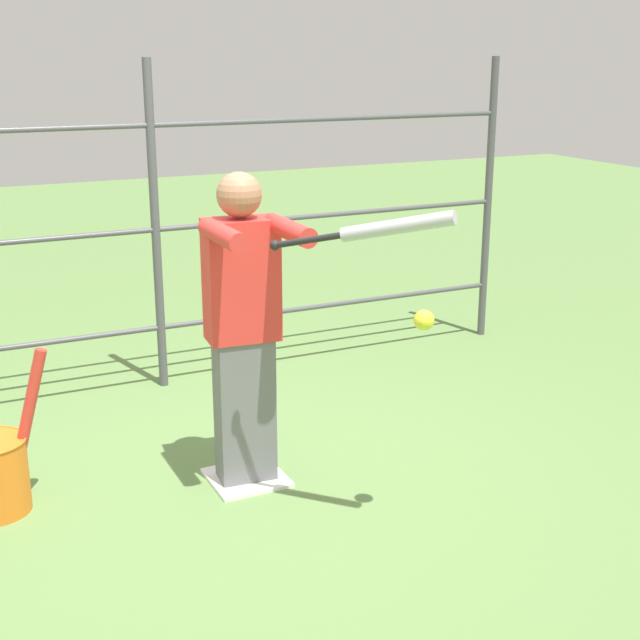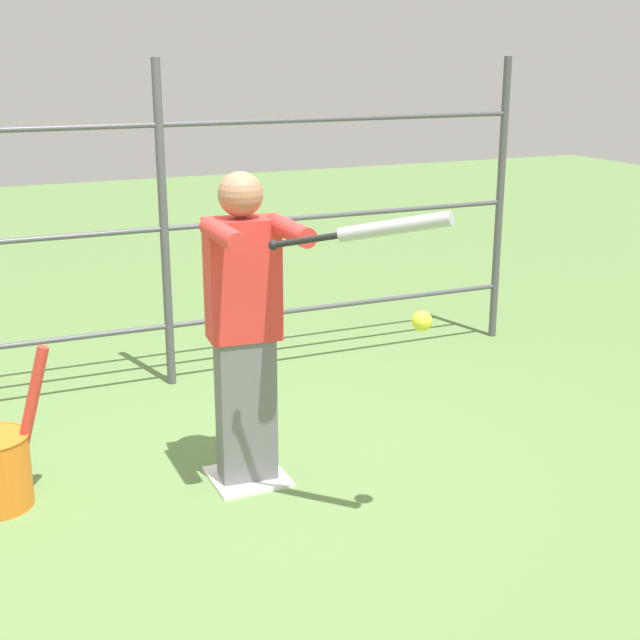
{
  "view_description": "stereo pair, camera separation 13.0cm",
  "coord_description": "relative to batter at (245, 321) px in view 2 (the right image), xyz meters",
  "views": [
    {
      "loc": [
        1.55,
        4.15,
        2.25
      ],
      "look_at": [
        -0.28,
        0.34,
        0.97
      ],
      "focal_mm": 50.0,
      "sensor_mm": 36.0,
      "label": 1
    },
    {
      "loc": [
        1.43,
        4.2,
        2.25
      ],
      "look_at": [
        -0.28,
        0.34,
        0.97
      ],
      "focal_mm": 50.0,
      "sensor_mm": 36.0,
      "label": 2
    }
  ],
  "objects": [
    {
      "name": "softball_in_flight",
      "position": [
        -0.57,
        0.83,
        0.16
      ],
      "size": [
        0.1,
        0.1,
        0.1
      ],
      "color": "yellow"
    },
    {
      "name": "ground_plane",
      "position": [
        0.0,
        -0.02,
        -0.91
      ],
      "size": [
        24.0,
        24.0,
        0.0
      ],
      "primitive_type": "plane",
      "color": "#608447"
    },
    {
      "name": "home_plate",
      "position": [
        0.0,
        -0.02,
        -0.9
      ],
      "size": [
        0.4,
        0.4,
        0.02
      ],
      "color": "white",
      "rests_on": "ground"
    },
    {
      "name": "fence_backstop",
      "position": [
        0.0,
        -1.62,
        0.2
      ],
      "size": [
        5.45,
        0.06,
        2.21
      ],
      "color": "#4C4C51",
      "rests_on": "ground"
    },
    {
      "name": "baseball_bat_swinging",
      "position": [
        -0.34,
        0.82,
        0.6
      ],
      "size": [
        0.6,
        0.69,
        0.25
      ],
      "color": "black"
    },
    {
      "name": "batter",
      "position": [
        0.0,
        0.0,
        0.0
      ],
      "size": [
        0.43,
        0.59,
        1.68
      ],
      "color": "slate",
      "rests_on": "ground"
    }
  ]
}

